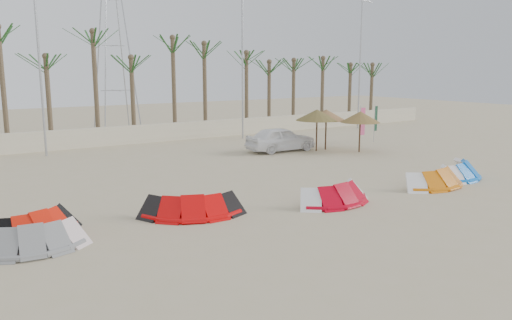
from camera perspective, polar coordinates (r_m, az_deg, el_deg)
ground at (r=17.45m, az=10.97°, el=-7.19°), size 120.00×120.00×0.00m
boundary_wall at (r=36.09m, az=-14.10°, el=2.82°), size 60.00×0.30×1.30m
palm_line at (r=37.46m, az=-14.30°, el=11.97°), size 52.00×4.00×7.70m
lamp_b at (r=32.35m, az=-23.48°, el=10.54°), size 1.25×0.14×11.00m
lamp_c at (r=37.47m, az=-1.51°, el=11.24°), size 1.25×0.14×11.00m
lamp_d at (r=44.96m, az=11.84°, el=10.89°), size 1.25×0.14×11.00m
pylon at (r=42.14m, az=-15.50°, el=2.91°), size 3.00×3.00×14.00m
kite_grey at (r=16.18m, az=-24.48°, el=-7.82°), size 3.22×1.80×0.90m
kite_red_left at (r=17.48m, az=-23.84°, el=-6.45°), size 3.26×2.31×0.90m
kite_red_mid at (r=18.29m, az=-7.75°, el=-4.90°), size 4.01×2.68×0.90m
kite_red_right at (r=19.98m, az=8.52°, el=-3.61°), size 3.57×1.80×0.90m
kite_orange at (r=23.91m, az=19.17°, el=-1.75°), size 3.78×1.89×0.90m
kite_blue at (r=26.16m, az=21.81°, el=-0.92°), size 3.72×2.63×0.90m
parasol_left at (r=32.08m, az=6.99°, el=5.13°), size 2.74×2.74×2.67m
parasol_mid at (r=32.10m, az=11.84°, el=4.84°), size 2.51×2.51×2.58m
parasol_right at (r=32.65m, az=8.03°, el=5.13°), size 2.59×2.59×2.63m
flag_pink at (r=34.07m, az=12.04°, el=4.20°), size 0.45×0.04×2.82m
flag_green at (r=36.81m, az=13.57°, el=4.51°), size 0.44×0.14×2.73m
car at (r=31.95m, az=2.85°, el=2.42°), size 4.67×2.04×1.57m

